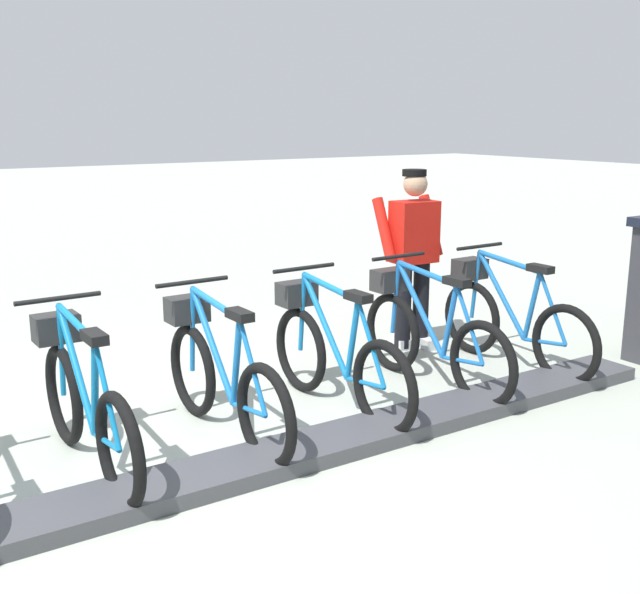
{
  "coord_description": "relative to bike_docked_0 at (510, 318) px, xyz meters",
  "views": [
    {
      "loc": [
        -3.86,
        1.4,
        2.13
      ],
      "look_at": [
        0.5,
        -1.43,
        0.9
      ],
      "focal_mm": 43.2,
      "sensor_mm": 36.0,
      "label": 1
    }
  ],
  "objects": [
    {
      "name": "bike_docked_0",
      "position": [
        0.0,
        0.0,
        0.0
      ],
      "size": [
        1.72,
        0.54,
        1.02
      ],
      "color": "black",
      "rests_on": "ground"
    },
    {
      "name": "ground_plane",
      "position": [
        -0.62,
        3.47,
        -0.43
      ],
      "size": [
        60.0,
        60.0,
        0.0
      ],
      "primitive_type": "plane",
      "color": "#B2B9AB"
    },
    {
      "name": "bike_docked_3",
      "position": [
        0.0,
        2.75,
        0.0
      ],
      "size": [
        1.72,
        0.54,
        1.02
      ],
      "color": "black",
      "rests_on": "ground"
    },
    {
      "name": "bike_docked_4",
      "position": [
        0.0,
        3.67,
        0.0
      ],
      "size": [
        1.72,
        0.54,
        1.02
      ],
      "color": "black",
      "rests_on": "ground"
    },
    {
      "name": "dock_rail_base",
      "position": [
        -0.62,
        3.47,
        -0.38
      ],
      "size": [
        0.44,
        8.13,
        0.1
      ],
      "primitive_type": "cube",
      "color": "#47474C",
      "rests_on": "ground"
    },
    {
      "name": "bike_docked_1",
      "position": [
        0.0,
        0.92,
        0.0
      ],
      "size": [
        1.72,
        0.54,
        1.02
      ],
      "color": "black",
      "rests_on": "ground"
    },
    {
      "name": "worker_near_rack",
      "position": [
        0.88,
        0.37,
        0.48
      ],
      "size": [
        0.49,
        0.64,
        1.66
      ],
      "color": "white",
      "rests_on": "ground"
    },
    {
      "name": "bike_docked_2",
      "position": [
        0.0,
        1.83,
        0.0
      ],
      "size": [
        1.72,
        0.54,
        1.02
      ],
      "color": "black",
      "rests_on": "ground"
    }
  ]
}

